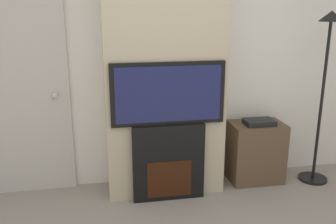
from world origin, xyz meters
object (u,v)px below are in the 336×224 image
Objects in this scene: floor_lamp at (325,72)px; media_stand at (256,151)px; television at (168,94)px; fireplace at (168,162)px.

floor_lamp reaches higher than media_stand.
media_stand is (0.96, 0.20, -0.70)m from television.
television is at bearing -176.79° from floor_lamp.
television reaches higher than media_stand.
fireplace is at bearing 90.00° from television.
television reaches higher than fireplace.
television is 1.57m from floor_lamp.
fireplace is at bearing -168.12° from media_stand.
television is at bearing -90.00° from fireplace.
television is at bearing -168.00° from media_stand.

